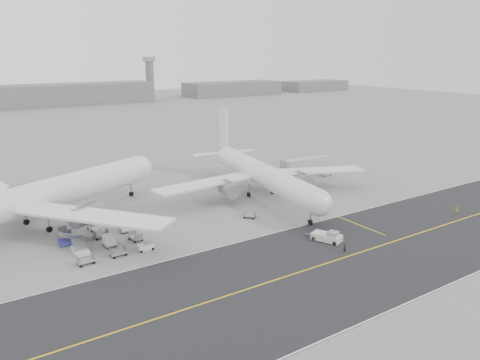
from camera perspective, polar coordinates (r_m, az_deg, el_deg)
ground at (r=87.87m, az=-3.35°, el=-7.71°), size 700.00×700.00×0.00m
taxiway at (r=77.12m, az=6.83°, el=-11.23°), size 220.00×59.00×0.03m
horizon_buildings at (r=339.33m, az=-21.51°, el=8.44°), size 520.00×28.00×28.00m
control_tower at (r=363.79m, az=-10.92°, el=12.18°), size 7.00×7.00×31.25m
airliner_a at (r=101.54m, az=-23.59°, el=-1.98°), size 60.72×59.31×22.20m
airliner_b at (r=114.54m, az=2.63°, el=0.76°), size 54.97×55.98×19.42m
pushback_tug at (r=89.95m, az=10.61°, el=-6.81°), size 4.55×7.23×2.08m
jet_bridge at (r=131.78m, az=8.08°, el=1.94°), size 16.10×4.07×6.04m
gse_cluster at (r=91.76m, az=-16.23°, el=-7.31°), size 18.85×23.16×2.18m
stray_dolly at (r=100.69m, az=1.17°, el=-4.63°), size 2.86×2.94×1.56m
ground_crew_a at (r=85.56m, az=12.64°, el=-8.14°), size 0.63×0.44×1.63m
ground_crew_b at (r=112.94m, az=24.88°, el=-3.36°), size 1.01×0.84×1.87m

